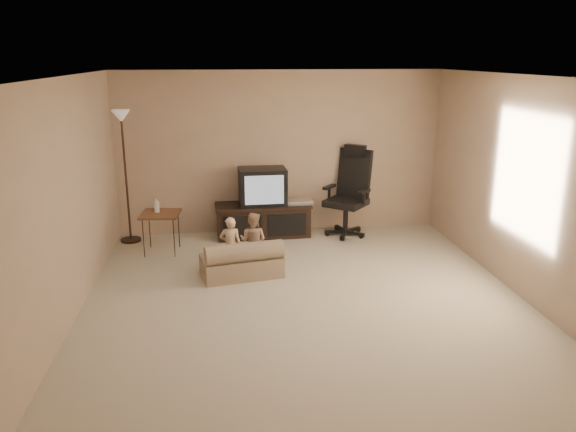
# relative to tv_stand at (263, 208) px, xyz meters

# --- Properties ---
(floor) EXTENTS (5.50, 5.50, 0.00)m
(floor) POSITION_rel_tv_stand_xyz_m (0.29, -2.49, -0.44)
(floor) COLOR beige
(floor) RESTS_ON ground
(room_shell) EXTENTS (5.50, 5.50, 5.50)m
(room_shell) POSITION_rel_tv_stand_xyz_m (0.29, -2.49, 1.08)
(room_shell) COLOR silver
(room_shell) RESTS_ON floor
(tv_stand) EXTENTS (1.50, 0.59, 1.06)m
(tv_stand) POSITION_rel_tv_stand_xyz_m (0.00, 0.00, 0.00)
(tv_stand) COLOR black
(tv_stand) RESTS_ON floor
(office_chair) EXTENTS (0.90, 0.90, 1.39)m
(office_chair) POSITION_rel_tv_stand_xyz_m (1.32, -0.07, 0.06)
(office_chair) COLOR black
(office_chair) RESTS_ON floor
(side_table) EXTENTS (0.57, 0.57, 0.79)m
(side_table) POSITION_rel_tv_stand_xyz_m (-1.50, -0.59, 0.12)
(side_table) COLOR brown
(side_table) RESTS_ON floor
(floor_lamp) EXTENTS (0.30, 0.30, 1.96)m
(floor_lamp) POSITION_rel_tv_stand_xyz_m (-2.01, -0.03, 0.99)
(floor_lamp) COLOR #321E16
(floor_lamp) RESTS_ON floor
(child_sofa) EXTENTS (1.08, 0.74, 0.49)m
(child_sofa) POSITION_rel_tv_stand_xyz_m (-0.40, -1.65, -0.24)
(child_sofa) COLOR gray
(child_sofa) RESTS_ON floor
(toddler_left) EXTENTS (0.28, 0.21, 0.76)m
(toddler_left) POSITION_rel_tv_stand_xyz_m (-0.54, -1.53, -0.06)
(toddler_left) COLOR #D8AF87
(toddler_left) RESTS_ON floor
(toddler_right) EXTENTS (0.42, 0.34, 0.76)m
(toddler_right) POSITION_rel_tv_stand_xyz_m (-0.24, -1.37, -0.06)
(toddler_right) COLOR #D8AF87
(toddler_right) RESTS_ON floor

